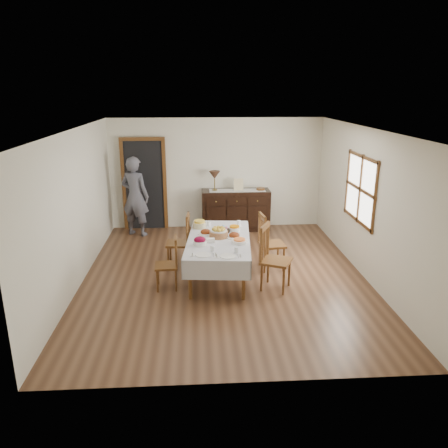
{
  "coord_description": "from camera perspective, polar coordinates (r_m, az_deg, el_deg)",
  "views": [
    {
      "loc": [
        -0.46,
        -7.23,
        3.24
      ],
      "look_at": [
        0.0,
        0.1,
        0.95
      ],
      "focal_mm": 35.0,
      "sensor_mm": 36.0,
      "label": 1
    }
  ],
  "objects": [
    {
      "name": "sideboard",
      "position": [
        10.36,
        1.53,
        1.86
      ],
      "size": [
        1.59,
        0.58,
        0.95
      ],
      "color": "black",
      "rests_on": "ground"
    },
    {
      "name": "person",
      "position": [
        10.04,
        -11.55,
        3.89
      ],
      "size": [
        0.71,
        0.59,
        1.93
      ],
      "primitive_type": "imported",
      "rotation": [
        0.0,
        0.0,
        2.75
      ],
      "color": "#545561",
      "rests_on": "ground"
    },
    {
      "name": "setting_right",
      "position": [
        6.87,
        0.83,
        -3.95
      ],
      "size": [
        0.43,
        0.31,
        0.1
      ],
      "color": "white",
      "rests_on": "dining_table"
    },
    {
      "name": "setting_left",
      "position": [
        6.93,
        -2.37,
        -3.76
      ],
      "size": [
        0.43,
        0.31,
        0.1
      ],
      "color": "white",
      "rests_on": "dining_table"
    },
    {
      "name": "butter_dish",
      "position": [
        7.43,
        -1.76,
        -2.16
      ],
      "size": [
        0.15,
        0.1,
        0.07
      ],
      "color": "white",
      "rests_on": "dining_table"
    },
    {
      "name": "runner",
      "position": [
        10.22,
        1.73,
        4.42
      ],
      "size": [
        1.3,
        0.35,
        0.01
      ],
      "color": "silver",
      "rests_on": "sideboard"
    },
    {
      "name": "chair_left_near",
      "position": [
        7.36,
        -7.18,
        -5.02
      ],
      "size": [
        0.39,
        0.39,
        0.91
      ],
      "rotation": [
        0.0,
        0.0,
        -1.53
      ],
      "color": "brown",
      "rests_on": "ground"
    },
    {
      "name": "chair_left_far",
      "position": [
        8.21,
        -5.66,
        -2.14
      ],
      "size": [
        0.45,
        0.45,
        1.02
      ],
      "rotation": [
        0.0,
        0.0,
        -1.63
      ],
      "color": "brown",
      "rests_on": "ground"
    },
    {
      "name": "egg_basket",
      "position": [
        7.96,
        -0.21,
        -0.82
      ],
      "size": [
        0.26,
        0.26,
        0.11
      ],
      "color": "black",
      "rests_on": "dining_table"
    },
    {
      "name": "deco_bowl",
      "position": [
        10.27,
        4.8,
        4.57
      ],
      "size": [
        0.2,
        0.2,
        0.06
      ],
      "color": "brown",
      "rests_on": "sideboard"
    },
    {
      "name": "chair_right_near",
      "position": [
        7.31,
        6.4,
        -4.29
      ],
      "size": [
        0.62,
        0.62,
        1.11
      ],
      "rotation": [
        0.0,
        0.0,
        1.12
      ],
      "color": "brown",
      "rests_on": "ground"
    },
    {
      "name": "room_shell",
      "position": [
        7.82,
        -1.22,
        5.52
      ],
      "size": [
        5.02,
        6.02,
        2.65
      ],
      "color": "white",
      "rests_on": "ground"
    },
    {
      "name": "ground",
      "position": [
        7.93,
        0.05,
        -6.78
      ],
      "size": [
        6.0,
        6.0,
        0.0
      ],
      "primitive_type": "plane",
      "color": "brown"
    },
    {
      "name": "ham_platter_a",
      "position": [
        7.86,
        -2.4,
        -1.1
      ],
      "size": [
        0.28,
        0.28,
        0.11
      ],
      "color": "white",
      "rests_on": "dining_table"
    },
    {
      "name": "glass_far_a",
      "position": [
        8.32,
        -2.0,
        0.08
      ],
      "size": [
        0.07,
        0.07,
        0.09
      ],
      "color": "white",
      "rests_on": "dining_table"
    },
    {
      "name": "chair_right_far",
      "position": [
        8.09,
        5.92,
        -2.27
      ],
      "size": [
        0.49,
        0.49,
        1.07
      ],
      "rotation": [
        0.0,
        0.0,
        1.69
      ],
      "color": "brown",
      "rests_on": "ground"
    },
    {
      "name": "carrot_bowl",
      "position": [
        8.04,
        1.37,
        -0.57
      ],
      "size": [
        0.21,
        0.21,
        0.09
      ],
      "color": "white",
      "rests_on": "dining_table"
    },
    {
      "name": "casserole_dish",
      "position": [
        7.4,
        2.03,
        -2.25
      ],
      "size": [
        0.27,
        0.27,
        0.08
      ],
      "color": "white",
      "rests_on": "dining_table"
    },
    {
      "name": "pineapple_bowl",
      "position": [
        8.21,
        -3.22,
        -0.04
      ],
      "size": [
        0.25,
        0.25,
        0.14
      ],
      "color": "beige",
      "rests_on": "dining_table"
    },
    {
      "name": "dining_table",
      "position": [
        7.68,
        -0.68,
        -2.48
      ],
      "size": [
        1.26,
        2.2,
        0.73
      ],
      "rotation": [
        0.0,
        0.0,
        -0.09
      ],
      "color": "silver",
      "rests_on": "ground"
    },
    {
      "name": "picture_frame",
      "position": [
        10.2,
        1.91,
        5.17
      ],
      "size": [
        0.22,
        0.08,
        0.28
      ],
      "color": "beige",
      "rests_on": "sideboard"
    },
    {
      "name": "table_lamp",
      "position": [
        10.13,
        -1.24,
        6.34
      ],
      "size": [
        0.26,
        0.26,
        0.46
      ],
      "color": "brown",
      "rests_on": "sideboard"
    },
    {
      "name": "beet_bowl",
      "position": [
        7.3,
        -3.18,
        -2.28
      ],
      "size": [
        0.22,
        0.22,
        0.15
      ],
      "color": "white",
      "rests_on": "dining_table"
    },
    {
      "name": "glass_far_b",
      "position": [
        8.3,
        1.94,
        0.09
      ],
      "size": [
        0.07,
        0.07,
        0.11
      ],
      "color": "white",
      "rests_on": "dining_table"
    },
    {
      "name": "ham_platter_b",
      "position": [
        7.69,
        1.35,
        -1.53
      ],
      "size": [
        0.31,
        0.31,
        0.11
      ],
      "color": "white",
      "rests_on": "dining_table"
    },
    {
      "name": "bread_basket",
      "position": [
        7.67,
        -0.71,
        -1.15
      ],
      "size": [
        0.33,
        0.33,
        0.19
      ],
      "color": "#95613A",
      "rests_on": "dining_table"
    }
  ]
}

